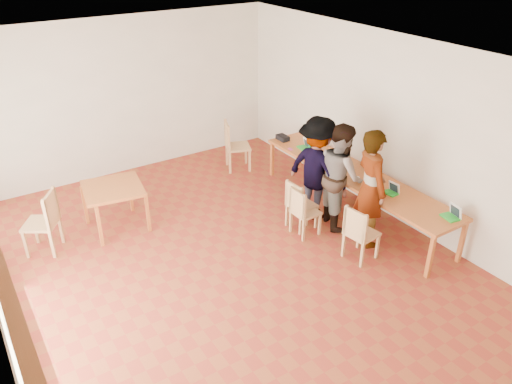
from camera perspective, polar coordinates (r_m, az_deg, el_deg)
ground at (r=7.39m, az=-2.37°, el=-8.52°), size 8.00×8.00×0.00m
wall_back at (r=10.03m, az=-14.54°, el=10.47°), size 6.00×0.10×3.00m
wall_front at (r=4.31m, az=27.23°, el=-18.56°), size 6.00×0.10×3.00m
wall_right at (r=8.38m, az=15.45°, el=6.85°), size 0.10×8.00×3.00m
ceiling at (r=6.08m, az=-2.95°, el=14.90°), size 6.00×8.00×0.04m
communal_table at (r=8.52m, az=11.23°, el=1.83°), size 0.80×4.00×0.75m
side_table at (r=8.25m, az=-16.01°, el=0.06°), size 0.90×0.90×0.75m
chair_near at (r=7.37m, az=11.63°, el=-4.14°), size 0.46×0.46×0.47m
chair_mid at (r=7.85m, az=5.24°, el=-1.78°), size 0.39×0.39×0.44m
chair_far at (r=8.00m, az=4.83°, el=-1.00°), size 0.42×0.42×0.45m
chair_empty at (r=9.99m, az=-2.71°, el=5.86°), size 0.60×0.60×0.53m
chair_spare at (r=8.03m, az=-22.88°, el=-2.54°), size 0.64×0.64×0.53m
person_near at (r=7.66m, az=12.94°, el=0.43°), size 0.61×0.78×1.87m
person_mid at (r=8.10m, az=9.62°, el=1.89°), size 0.91×1.02×1.75m
person_far at (r=8.23m, az=7.01°, el=2.64°), size 0.88×1.26×1.78m
laptop_near at (r=7.59m, az=21.56°, el=-2.37°), size 0.24×0.27×0.20m
laptop_mid at (r=7.98m, az=15.30°, el=0.19°), size 0.20×0.22×0.18m
laptop_far at (r=9.32m, az=5.62°, el=5.31°), size 0.22×0.25×0.19m
yellow_mug at (r=8.54m, az=13.35°, el=2.44°), size 0.18×0.18×0.11m
green_bottle at (r=8.81m, az=6.12°, el=4.50°), size 0.07×0.07×0.28m
clear_glass at (r=8.94m, az=6.00°, el=4.21°), size 0.07×0.07×0.09m
condiment_cup at (r=8.25m, az=11.49°, el=1.48°), size 0.08×0.08×0.06m
pink_phone at (r=9.26m, az=3.96°, el=4.91°), size 0.05×0.10×0.01m
black_pouch at (r=9.66m, az=3.07°, el=6.21°), size 0.16×0.26×0.09m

